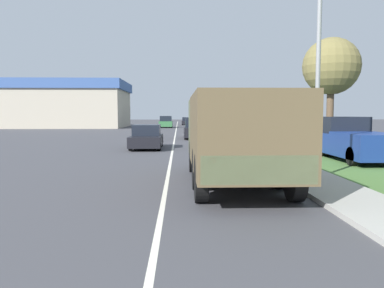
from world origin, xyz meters
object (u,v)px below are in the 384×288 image
car_third_ahead (195,127)px  lamp_post (312,47)px  car_fourth_ahead (166,122)px  car_second_ahead (194,129)px  military_truck (235,133)px  car_nearest_ahead (147,138)px  pickup_truck (352,140)px  car_farthest_ahead (186,121)px

car_third_ahead → lamp_post: (2.51, -27.69, 3.48)m
car_fourth_ahead → car_second_ahead: bearing=-82.3°
car_second_ahead → car_fourth_ahead: (-3.25, 23.91, -0.01)m
car_fourth_ahead → military_truck: bearing=-85.4°
military_truck → car_fourth_ahead: (-3.59, 44.32, -0.77)m
car_nearest_ahead → pickup_truck: 11.36m
car_fourth_ahead → pickup_truck: size_ratio=0.76×
car_third_ahead → lamp_post: bearing=-84.8°
car_nearest_ahead → car_third_ahead: (3.58, 17.07, 0.03)m
car_nearest_ahead → car_third_ahead: size_ratio=1.02×
car_nearest_ahead → car_fourth_ahead: bearing=90.0°
car_second_ahead → car_third_ahead: (0.36, 8.11, -0.09)m
pickup_truck → car_third_ahead: bearing=105.0°
car_nearest_ahead → car_third_ahead: bearing=78.2°
car_farthest_ahead → pickup_truck: 51.95m
car_nearest_ahead → car_fourth_ahead: size_ratio=1.05×
car_fourth_ahead → lamp_post: bearing=-82.0°
military_truck → lamp_post: bearing=18.4°
car_fourth_ahead → lamp_post: lamp_post is taller
car_fourth_ahead → car_nearest_ahead: bearing=-90.0°
military_truck → lamp_post: lamp_post is taller
military_truck → car_second_ahead: bearing=91.0°
car_second_ahead → car_farthest_ahead: bearing=89.9°
car_farthest_ahead → lamp_post: bearing=-87.1°
car_nearest_ahead → lamp_post: lamp_post is taller
car_nearest_ahead → car_third_ahead: 17.44m
military_truck → pickup_truck: 8.34m
car_second_ahead → car_farthest_ahead: size_ratio=0.99×
military_truck → lamp_post: 3.73m
car_nearest_ahead → car_farthest_ahead: size_ratio=0.89×
military_truck → car_third_ahead: (0.01, 28.52, -0.86)m
military_truck → car_farthest_ahead: military_truck is taller
pickup_truck → car_farthest_ahead: bearing=97.1°
car_nearest_ahead → pickup_truck: (9.73, -5.86, 0.26)m
car_fourth_ahead → car_farthest_ahead: bearing=75.6°
military_truck → car_second_ahead: military_truck is taller
car_nearest_ahead → car_second_ahead: bearing=70.2°
car_second_ahead → pickup_truck: bearing=-66.3°
lamp_post → car_farthest_ahead: bearing=92.9°
car_farthest_ahead → military_truck: bearing=-89.7°
car_nearest_ahead → car_second_ahead: 9.52m
car_second_ahead → car_fourth_ahead: 24.13m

